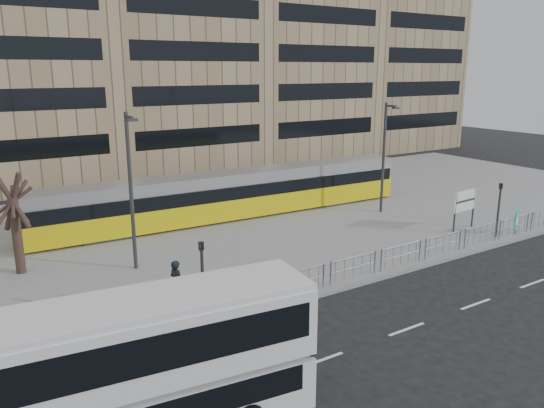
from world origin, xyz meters
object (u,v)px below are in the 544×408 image
pedestrian (177,284)px  traffic_light_east (499,203)px  station_sign (465,202)px  bare_tree (9,169)px  double_decker_bus (128,369)px  ad_panel (516,220)px  tram (231,195)px  traffic_light_west (202,271)px  lamp_post_east (384,153)px  lamp_post_west (131,185)px

pedestrian → traffic_light_east: bearing=-109.4°
station_sign → bare_tree: size_ratio=0.34×
double_decker_bus → pedestrian: (3.99, 6.51, -0.95)m
ad_panel → tram: bearing=114.2°
ad_panel → pedestrian: (-20.13, 1.48, 0.17)m
ad_panel → traffic_light_east: (-1.39, 0.29, 1.17)m
double_decker_bus → traffic_light_west: size_ratio=3.17×
tram → ad_panel: size_ratio=18.01×
ad_panel → bare_tree: bearing=139.4°
traffic_light_east → double_decker_bus: bearing=-145.1°
double_decker_bus → ad_panel: size_ratio=7.07×
bare_tree → tram: bearing=13.7°
traffic_light_east → traffic_light_west: bearing=-157.1°
traffic_light_east → lamp_post_east: lamp_post_east is taller
ad_panel → lamp_post_west: bearing=141.2°
station_sign → traffic_light_east: (0.36, -1.96, 0.34)m
lamp_post_west → lamp_post_east: lamp_post_west is taller
traffic_light_east → lamp_post_west: 19.83m
station_sign → traffic_light_west: bearing=-177.2°
tram → pedestrian: 13.27m
tram → bare_tree: bearing=-164.3°
station_sign → traffic_light_east: traffic_light_east is taller
station_sign → lamp_post_west: lamp_post_west is taller
pedestrian → traffic_light_west: size_ratio=0.63×
lamp_post_east → station_sign: bearing=-77.0°
double_decker_bus → pedestrian: size_ratio=5.01×
station_sign → lamp_post_west: 19.00m
pedestrian → traffic_light_east: (18.73, -1.19, 0.99)m
double_decker_bus → traffic_light_west: (4.39, 4.94, 0.04)m
ad_panel → lamp_post_east: bearing=90.3°
tram → traffic_light_west: (-7.71, -12.06, 0.50)m
double_decker_bus → ad_panel: double_decker_bus is taller
ad_panel → traffic_light_east: traffic_light_east is taller
traffic_light_west → tram: bearing=41.3°
tram → station_sign: tram is taller
double_decker_bus → lamp_post_east: (21.11, 12.76, 2.01)m
traffic_light_east → bare_tree: bare_tree is taller
tram → traffic_light_east: size_ratio=8.08×
double_decker_bus → traffic_light_east: (22.73, 5.32, 0.04)m
tram → station_sign: 14.14m
double_decker_bus → station_sign: (22.37, 7.28, -0.30)m
traffic_light_west → ad_panel: bearing=-15.9°
ad_panel → lamp_post_west: size_ratio=0.19×
traffic_light_west → lamp_post_west: bearing=77.3°
double_decker_bus → lamp_post_west: bearing=77.3°
pedestrian → traffic_light_east: 18.80m
station_sign → ad_panel: station_sign is taller
double_decker_bus → station_sign: 23.53m
pedestrian → lamp_post_east: 18.46m
double_decker_bus → bare_tree: bearing=99.3°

